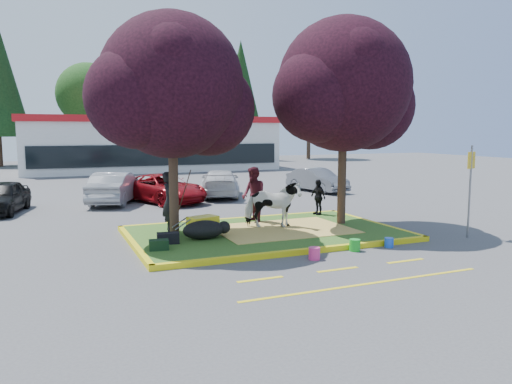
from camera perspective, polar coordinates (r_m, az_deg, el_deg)
name	(u,v)px	position (r m, az deg, el deg)	size (l,w,h in m)	color
ground	(265,236)	(15.71, 1.09, -4.99)	(90.00, 90.00, 0.00)	#424244
median_island	(265,233)	(15.69, 1.09, -4.73)	(8.00, 5.00, 0.15)	#2A5019
curb_near	(305,251)	(13.44, 5.62, -6.77)	(8.30, 0.16, 0.15)	yellow
curb_far	(236,220)	(18.03, -2.26, -3.18)	(8.30, 0.16, 0.15)	yellow
curb_left	(134,245)	(14.55, -13.82, -5.87)	(0.16, 5.30, 0.15)	yellow
curb_right	(373,224)	(17.72, 13.25, -3.55)	(0.16, 5.30, 0.15)	yellow
straw_bedding	(283,229)	(15.92, 3.07, -4.27)	(4.20, 3.00, 0.01)	#DCC25A
tree_purple_left	(173,93)	(14.86, -9.51, 11.13)	(5.06, 4.20, 6.51)	black
tree_purple_right	(345,91)	(16.97, 10.09, 11.28)	(5.30, 4.40, 6.82)	black
fire_lane_stripe_a	(260,279)	(11.20, 0.51, -9.95)	(1.10, 0.12, 0.01)	yellow
fire_lane_stripe_b	(338,270)	(12.11, 9.32, -8.74)	(1.10, 0.12, 0.01)	yellow
fire_lane_stripe_c	(406,261)	(13.25, 16.72, -7.56)	(1.10, 0.12, 0.01)	yellow
fire_lane_long	(368,284)	(11.15, 12.67, -10.20)	(6.00, 0.10, 0.01)	yellow
retail_building	(151,143)	(42.82, -11.91, 5.53)	(20.40, 8.40, 4.40)	silver
treeline	(123,85)	(52.36, -14.99, 11.70)	(46.58, 7.80, 14.63)	black
cow	(272,205)	(16.06, 1.90, -1.44)	(0.82, 1.79, 1.51)	white
calf	(204,230)	(14.55, -5.99, -4.31)	(1.25, 0.71, 0.54)	black
handler	(170,202)	(15.70, -9.85, -1.09)	(0.68, 0.45, 1.86)	black
visitor_a	(254,195)	(16.98, -0.29, -0.31)	(0.93, 0.72, 1.90)	#44131D
visitor_b	(318,197)	(18.75, 7.10, -0.57)	(0.77, 0.32, 1.32)	black
wheelbarrow	(203,222)	(14.97, -6.06, -3.48)	(1.55, 0.76, 0.59)	black
gear_bag_dark	(168,238)	(14.13, -10.02, -5.22)	(0.60, 0.33, 0.30)	black
gear_bag_green	(159,245)	(13.44, -11.04, -5.95)	(0.50, 0.31, 0.27)	black
sign_post	(470,180)	(16.48, 23.30, 1.26)	(0.39, 0.14, 2.84)	slate
bucket_green	(355,245)	(13.96, 11.22, -5.98)	(0.30, 0.30, 0.32)	green
bucket_pink	(314,253)	(12.90, 6.68, -6.99)	(0.30, 0.30, 0.32)	#E2327B
bucket_blue	(389,243)	(14.62, 14.95, -5.61)	(0.25, 0.25, 0.27)	blue
car_black	(1,197)	(22.26, -27.09, -0.51)	(1.53, 3.80, 1.29)	black
car_silver	(115,188)	(23.34, -15.80, 0.48)	(1.51, 4.34, 1.43)	gray
car_red	(163,188)	(23.20, -10.53, 0.42)	(2.14, 4.65, 1.29)	maroon
car_white	(220,183)	(24.89, -4.13, 1.01)	(1.86, 4.58, 1.33)	silver
car_grey	(317,180)	(27.00, 7.00, 1.37)	(1.33, 3.80, 1.25)	slate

